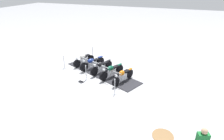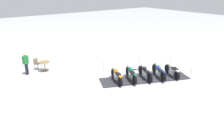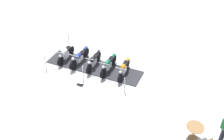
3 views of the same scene
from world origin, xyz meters
TOP-DOWN VIEW (x-y plane):
  - ground_plane at (0.00, 0.00)m, footprint 80.00×80.00m
  - display_platform at (0.00, 0.00)m, footprint 6.51×3.99m
  - motorcycle_cream at (1.94, -0.80)m, footprint 0.99×1.93m
  - motorcycle_navy at (0.98, -0.38)m, footprint 1.20×2.13m
  - motorcycle_black at (0.01, 0.03)m, footprint 0.92×2.10m
  - motorcycle_forest at (-0.95, 0.44)m, footprint 1.11×2.11m
  - motorcycle_copper at (-1.92, 0.86)m, footprint 0.94×2.09m
  - stanchion_right_front at (3.07, 0.26)m, footprint 0.33×0.33m
  - stanchion_left_front at (1.93, -2.40)m, footprint 0.36×0.36m
  - stanchion_right_mid at (0.57, 1.33)m, footprint 0.30×0.30m
  - stanchion_right_rear at (-1.93, 2.40)m, footprint 0.31×0.31m
  - info_placard at (0.73, 1.78)m, footprint 0.46×0.39m
  - cafe_table at (-5.15, 5.74)m, footprint 0.83×0.83m
  - cafe_chair_near_table at (-5.50, 6.48)m, footprint 0.53×0.53m
  - bystander_person at (-6.47, 5.88)m, footprint 0.45×0.35m

SIDE VIEW (x-z plane):
  - ground_plane at x=0.00m, z-range 0.00..0.00m
  - display_platform at x=0.00m, z-range 0.00..0.04m
  - info_placard at x=0.73m, z-range -0.03..0.18m
  - stanchion_left_front at x=1.93m, z-range -0.22..0.85m
  - stanchion_right_front at x=3.07m, z-range -0.19..0.86m
  - stanchion_right_rear at x=-1.93m, z-range -0.17..0.87m
  - stanchion_right_mid at x=0.57m, z-range -0.16..0.91m
  - motorcycle_copper at x=-1.92m, z-range 0.03..0.95m
  - motorcycle_navy at x=0.98m, z-range -0.01..1.01m
  - motorcycle_black at x=0.01m, z-range 0.01..1.00m
  - motorcycle_forest at x=-0.95m, z-range 0.02..1.01m
  - motorcycle_cream at x=1.94m, z-range 0.06..0.98m
  - cafe_chair_near_table at x=-5.50m, z-range 0.09..1.00m
  - cafe_table at x=-5.15m, z-range 0.20..0.97m
  - bystander_person at x=-6.47m, z-range 0.16..1.84m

